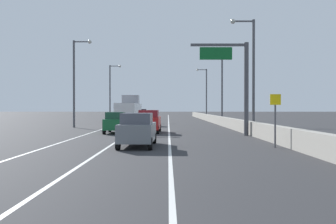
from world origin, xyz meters
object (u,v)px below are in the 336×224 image
at_px(lamp_post_left_mid, 78,77).
at_px(lamp_post_left_far, 113,88).
at_px(overhead_sign_gantry, 239,77).
at_px(lamp_post_right_second, 252,68).
at_px(car_gray_3, 139,130).
at_px(lamp_post_right_fourth, 207,90).
at_px(car_green_0, 118,123).
at_px(lamp_post_right_third, 222,83).
at_px(car_black_2, 144,114).
at_px(box_truck, 131,112).
at_px(car_red_1, 151,121).
at_px(speed_advisory_sign, 277,116).

xyz_separation_m(lamp_post_left_mid, lamp_post_left_far, (0.26, 25.03, 0.00)).
height_order(overhead_sign_gantry, lamp_post_right_second, lamp_post_right_second).
bearing_deg(lamp_post_left_far, car_gray_3, -79.71).
xyz_separation_m(overhead_sign_gantry, lamp_post_right_fourth, (1.74, 44.11, 1.00)).
distance_m(lamp_post_left_mid, car_green_0, 12.12).
height_order(lamp_post_right_third, lamp_post_left_mid, same).
distance_m(lamp_post_right_second, car_green_0, 12.74).
xyz_separation_m(overhead_sign_gantry, car_black_2, (-10.72, 44.69, -3.73)).
xyz_separation_m(overhead_sign_gantry, lamp_post_left_far, (-15.74, 37.59, 1.00)).
relative_size(lamp_post_left_far, car_black_2, 2.36).
bearing_deg(box_truck, overhead_sign_gantry, -59.21).
distance_m(lamp_post_right_second, car_red_1, 10.10).
bearing_deg(lamp_post_left_mid, lamp_post_left_far, 89.39).
bearing_deg(lamp_post_left_mid, lamp_post_right_third, 30.92).
xyz_separation_m(lamp_post_right_second, car_red_1, (-8.86, 1.16, -4.71)).
bearing_deg(car_black_2, lamp_post_right_second, -73.76).
bearing_deg(lamp_post_left_mid, overhead_sign_gantry, -38.14).
relative_size(lamp_post_left_far, car_red_1, 2.19).
xyz_separation_m(lamp_post_right_third, car_black_2, (-12.56, 21.43, -4.73)).
xyz_separation_m(speed_advisory_sign, car_red_1, (-7.71, 12.86, -0.75)).
height_order(lamp_post_right_fourth, box_truck, lamp_post_right_fourth).
relative_size(lamp_post_right_second, lamp_post_left_far, 1.00).
bearing_deg(car_red_1, lamp_post_left_mid, 134.11).
xyz_separation_m(car_red_1, box_truck, (-3.27, 14.12, 0.76)).
bearing_deg(car_red_1, car_gray_3, -90.28).
xyz_separation_m(lamp_post_right_fourth, car_green_0, (-11.92, -41.02, -4.80)).
distance_m(car_green_0, box_truck, 14.62).
xyz_separation_m(speed_advisory_sign, car_gray_3, (-7.77, 0.57, -0.80)).
distance_m(lamp_post_left_far, car_black_2, 9.89).
bearing_deg(lamp_post_right_second, lamp_post_right_third, 89.34).
distance_m(overhead_sign_gantry, car_red_1, 8.90).
bearing_deg(car_green_0, lamp_post_right_fourth, 73.80).
bearing_deg(lamp_post_right_third, lamp_post_left_far, 140.78).
bearing_deg(car_red_1, lamp_post_right_third, 65.21).
relative_size(overhead_sign_gantry, car_red_1, 1.65).
bearing_deg(lamp_post_right_second, lamp_post_right_fourth, 89.81).
height_order(lamp_post_right_fourth, lamp_post_left_far, same).
height_order(speed_advisory_sign, lamp_post_left_mid, lamp_post_left_mid).
bearing_deg(lamp_post_right_third, car_red_1, -114.79).
height_order(overhead_sign_gantry, car_gray_3, overhead_sign_gantry).
bearing_deg(lamp_post_right_second, speed_advisory_sign, -95.62).
bearing_deg(car_green_0, car_red_1, 9.13).
xyz_separation_m(overhead_sign_gantry, car_red_1, (-7.26, 3.55, -3.71)).
height_order(lamp_post_left_mid, car_green_0, lamp_post_left_mid).
bearing_deg(overhead_sign_gantry, lamp_post_right_second, 56.38).
distance_m(lamp_post_left_far, box_truck, 20.97).
xyz_separation_m(overhead_sign_gantry, lamp_post_left_mid, (-16.00, 12.57, 1.00)).
height_order(lamp_post_left_mid, lamp_post_left_far, same).
relative_size(overhead_sign_gantry, box_truck, 0.80).
xyz_separation_m(lamp_post_left_far, car_black_2, (5.01, 7.09, -4.73)).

